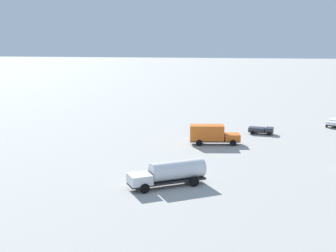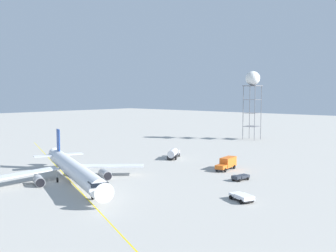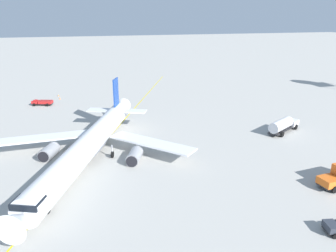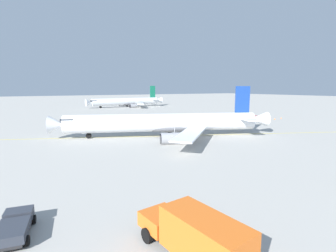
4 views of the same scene
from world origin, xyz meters
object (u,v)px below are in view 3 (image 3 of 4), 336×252
Objects in this scene: airliner_main at (90,145)px; fuel_tanker_truck at (283,125)px; safety_cone_near at (60,98)px; ops_pickup_truck at (42,102)px; safety_cone_mid at (58,95)px.

airliner_main is 4.83× the size of fuel_tanker_truck.
airliner_main is 78.58× the size of safety_cone_near.
fuel_tanker_truck is (-48.55, 34.31, 0.77)m from ops_pickup_truck.
airliner_main is at bearing 123.43° from ops_pickup_truck.
safety_cone_near is at bearing -149.61° from airliner_main.
airliner_main reaches higher than ops_pickup_truck.
fuel_tanker_truck is at bearing 162.61° from ops_pickup_truck.
ops_pickup_truck is 9.99× the size of safety_cone_near.
safety_cone_near is at bearing -108.15° from ops_pickup_truck.
safety_cone_mid is at bearing -149.64° from airliner_main.
fuel_tanker_truck is 16.26× the size of safety_cone_near.
fuel_tanker_truck is 62.87m from safety_cone_mid.
airliner_main is 78.58× the size of safety_cone_mid.
safety_cone_mid is (0.56, -3.93, 0.00)m from safety_cone_near.
fuel_tanker_truck reaches higher than safety_cone_near.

